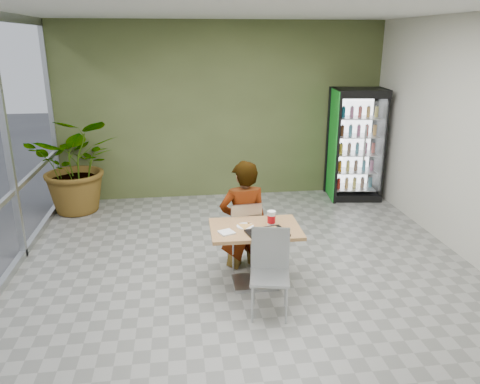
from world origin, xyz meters
The scene contains 12 objects.
ground centered at (0.00, 0.00, 0.00)m, with size 7.00×7.00×0.00m, color gray.
room_envelope centered at (0.00, 0.00, 1.60)m, with size 6.00×7.00×3.20m, color beige, non-canonical shape.
dining_table centered at (0.04, -0.03, 0.54)m, with size 1.07×0.76×0.75m.
chair_far centered at (-0.01, 0.46, 0.53)m, with size 0.44×0.44×0.90m.
chair_near centered at (0.11, -0.61, 0.55)m, with size 0.49×0.50×0.94m.
seated_woman centered at (-0.02, 0.50, 0.57)m, with size 0.64×0.41×1.73m, color black.
pizza_plate centered at (-0.08, 0.01, 0.77)m, with size 0.28×0.28×0.03m.
soda_cup centered at (0.24, 0.01, 0.84)m, with size 0.10×0.10×0.18m.
napkin_stack centered at (-0.32, -0.16, 0.76)m, with size 0.16×0.16×0.02m, color white.
cafeteria_tray centered at (0.14, -0.24, 0.76)m, with size 0.44×0.32×0.03m, color black.
beverage_fridge centered at (2.45, 3.03, 1.02)m, with size 1.01×0.82×2.03m.
potted_plant centered at (-2.53, 2.95, 0.83)m, with size 1.50×1.30×1.67m, color #2A6327.
Camera 1 is at (-0.83, -5.07, 2.86)m, focal length 35.00 mm.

